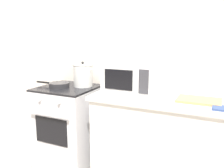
# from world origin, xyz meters

# --- Properties ---
(back_wall) EXTENTS (4.40, 0.10, 2.50)m
(back_wall) POSITION_xyz_m (0.30, 0.97, 1.25)
(back_wall) COLOR silver
(back_wall) RESTS_ON ground_plane
(lower_cabinet_right) EXTENTS (1.64, 0.56, 0.88)m
(lower_cabinet_right) POSITION_xyz_m (0.90, 0.62, 0.44)
(lower_cabinet_right) COLOR white
(lower_cabinet_right) RESTS_ON ground_plane
(countertop_right) EXTENTS (1.70, 0.60, 0.04)m
(countertop_right) POSITION_xyz_m (0.90, 0.62, 0.90)
(countertop_right) COLOR beige
(countertop_right) RESTS_ON lower_cabinet_right
(stove) EXTENTS (0.60, 0.64, 0.92)m
(stove) POSITION_xyz_m (-0.35, 0.60, 0.46)
(stove) COLOR silver
(stove) RESTS_ON ground_plane
(stock_pot) EXTENTS (0.30, 0.22, 0.27)m
(stock_pot) POSITION_xyz_m (-0.21, 0.70, 1.04)
(stock_pot) COLOR silver
(stock_pot) RESTS_ON stove
(frying_pan) EXTENTS (0.42, 0.22, 0.05)m
(frying_pan) POSITION_xyz_m (-0.43, 0.56, 0.95)
(frying_pan) COLOR #28282B
(frying_pan) RESTS_ON stove
(microwave) EXTENTS (0.50, 0.37, 0.30)m
(microwave) POSITION_xyz_m (0.37, 0.68, 1.07)
(microwave) COLOR white
(microwave) RESTS_ON countertop_right
(cutting_board) EXTENTS (0.36, 0.26, 0.02)m
(cutting_board) POSITION_xyz_m (1.01, 0.60, 0.93)
(cutting_board) COLOR tan
(cutting_board) RESTS_ON countertop_right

